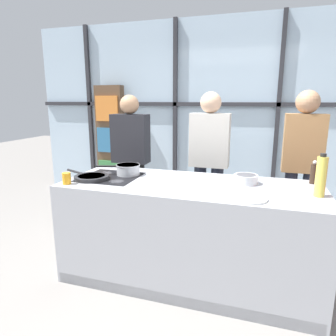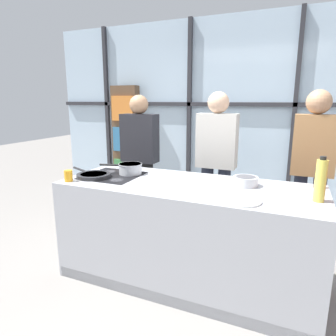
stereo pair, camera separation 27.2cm
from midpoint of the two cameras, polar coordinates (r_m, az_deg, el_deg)
The scene contains 14 objects.
ground_plane at distance 2.95m, azimuth 6.34°, elevation -20.11°, with size 18.00×18.00×0.00m, color gray.
back_window_wall at distance 4.69m, azimuth 14.99°, elevation 9.98°, with size 6.40×0.10×2.80m.
bookshelf at distance 5.17m, azimuth -6.51°, elevation 5.15°, with size 0.47×0.19×1.83m.
demo_island at distance 2.74m, azimuth 6.53°, elevation -12.20°, with size 2.21×0.86×0.90m.
spectator_far_left at distance 3.81m, azimuth -3.34°, elevation 2.78°, with size 0.46×0.23×1.67m.
spectator_center_left at distance 3.48m, azimuth 11.42°, elevation 1.97°, with size 0.45×0.24×1.69m.
spectator_center_right at distance 3.42m, azimuth 27.89°, elevation 0.93°, with size 0.40×0.24×1.70m.
frying_pan at distance 2.85m, azimuth -11.43°, elevation -1.36°, with size 0.53×0.33×0.04m.
saucepan at distance 2.91m, azimuth -4.60°, elevation -0.10°, with size 0.42×0.23×0.10m.
white_plate at distance 2.23m, azimuth 17.44°, elevation -6.04°, with size 0.26×0.26×0.01m, color white.
mixing_bowl at distance 2.63m, azimuth 17.45°, elevation -2.38°, with size 0.21×0.21×0.08m.
oil_bottle at distance 2.41m, azimuth 30.01°, elevation -2.10°, with size 0.08×0.08×0.33m.
pepper_grinder at distance 2.79m, azimuth 29.26°, elevation -1.54°, with size 0.06×0.06×0.20m.
juice_glass_near at distance 2.74m, azimuth -15.80°, elevation -1.48°, with size 0.07×0.07×0.10m, color orange.
Camera 2 is at (0.82, -2.34, 1.60)m, focal length 32.00 mm.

